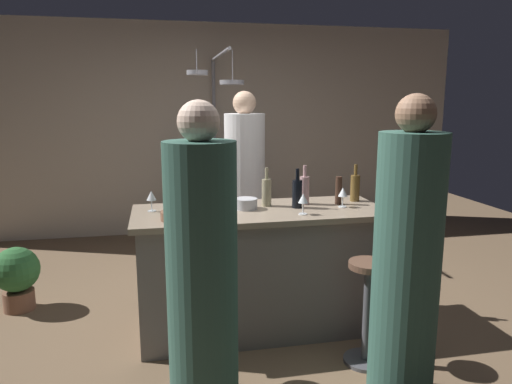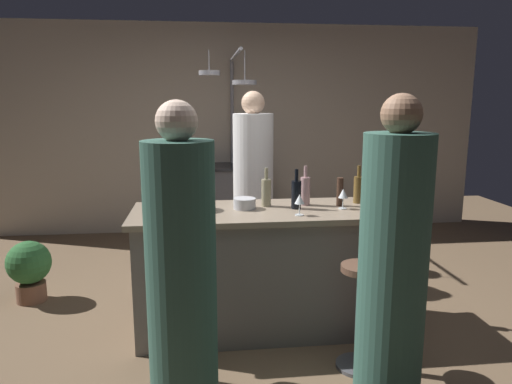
{
  "view_description": "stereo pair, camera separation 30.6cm",
  "coord_description": "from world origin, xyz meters",
  "views": [
    {
      "loc": [
        -0.71,
        -3.24,
        1.67
      ],
      "look_at": [
        0.0,
        0.15,
        1.0
      ],
      "focal_mm": 33.39,
      "sensor_mm": 36.0,
      "label": 1
    },
    {
      "loc": [
        -0.4,
        -3.28,
        1.67
      ],
      "look_at": [
        0.0,
        0.15,
        1.0
      ],
      "focal_mm": 33.39,
      "sensor_mm": 36.0,
      "label": 2
    }
  ],
  "objects": [
    {
      "name": "bar_stool_left",
      "position": [
        -0.55,
        -0.62,
        0.38
      ],
      "size": [
        0.28,
        0.28,
        0.68
      ],
      "color": "#4C4C51",
      "rests_on": "ground_plane"
    },
    {
      "name": "kitchen_island",
      "position": [
        0.0,
        0.0,
        0.45
      ],
      "size": [
        1.8,
        0.72,
        0.9
      ],
      "color": "slate",
      "rests_on": "ground_plane"
    },
    {
      "name": "guest_left",
      "position": [
        -0.51,
        -1.0,
        0.78
      ],
      "size": [
        0.35,
        0.35,
        1.67
      ],
      "color": "#33594C",
      "rests_on": "ground_plane"
    },
    {
      "name": "wine_glass_by_chef",
      "position": [
        0.61,
        -0.04,
        1.01
      ],
      "size": [
        0.07,
        0.07,
        0.15
      ],
      "color": "silver",
      "rests_on": "kitchen_island"
    },
    {
      "name": "ground_plane",
      "position": [
        0.0,
        0.0,
        0.0
      ],
      "size": [
        9.0,
        9.0,
        0.0
      ],
      "primitive_type": "plane",
      "color": "brown"
    },
    {
      "name": "guest_right",
      "position": [
        0.59,
        -1.01,
        0.79
      ],
      "size": [
        0.36,
        0.36,
        1.7
      ],
      "color": "#33594C",
      "rests_on": "ground_plane"
    },
    {
      "name": "wine_bottle_rose",
      "position": [
        0.36,
        0.12,
        1.01
      ],
      "size": [
        0.07,
        0.07,
        0.29
      ],
      "color": "#B78C8E",
      "rests_on": "kitchen_island"
    },
    {
      "name": "wine_bottle_green",
      "position": [
        -0.62,
        -0.01,
        1.02
      ],
      "size": [
        0.07,
        0.07,
        0.3
      ],
      "color": "#193D23",
      "rests_on": "kitchen_island"
    },
    {
      "name": "wine_bottle_white",
      "position": [
        0.07,
        0.11,
        1.01
      ],
      "size": [
        0.07,
        0.07,
        0.29
      ],
      "color": "gray",
      "rests_on": "kitchen_island"
    },
    {
      "name": "potted_plant",
      "position": [
        -1.85,
        0.69,
        0.3
      ],
      "size": [
        0.36,
        0.36,
        0.52
      ],
      "color": "brown",
      "rests_on": "ground_plane"
    },
    {
      "name": "overhead_pot_rack",
      "position": [
        -0.04,
        2.08,
        1.6
      ],
      "size": [
        0.57,
        1.36,
        2.17
      ],
      "color": "gray",
      "rests_on": "ground_plane"
    },
    {
      "name": "mixing_bowl_steel",
      "position": [
        -0.1,
        0.04,
        0.94
      ],
      "size": [
        0.16,
        0.16,
        0.08
      ],
      "primitive_type": "cylinder",
      "color": "#B7B7BC",
      "rests_on": "kitchen_island"
    },
    {
      "name": "wine_glass_near_right_guest",
      "position": [
        -0.76,
        0.1,
        1.01
      ],
      "size": [
        0.07,
        0.07,
        0.15
      ],
      "color": "silver",
      "rests_on": "kitchen_island"
    },
    {
      "name": "stove_range",
      "position": [
        0.0,
        2.45,
        0.45
      ],
      "size": [
        0.8,
        0.64,
        0.89
      ],
      "color": "#47474C",
      "rests_on": "ground_plane"
    },
    {
      "name": "wine_bottle_amber",
      "position": [
        0.78,
        0.14,
        1.01
      ],
      "size": [
        0.07,
        0.07,
        0.29
      ],
      "color": "brown",
      "rests_on": "kitchen_island"
    },
    {
      "name": "wine_bottle_dark",
      "position": [
        0.27,
        0.01,
        1.01
      ],
      "size": [
        0.07,
        0.07,
        0.29
      ],
      "color": "black",
      "rests_on": "kitchen_island"
    },
    {
      "name": "mixing_bowl_wooden",
      "position": [
        -0.59,
        -0.17,
        0.93
      ],
      "size": [
        0.22,
        0.22,
        0.06
      ],
      "primitive_type": "cylinder",
      "color": "brown",
      "rests_on": "kitchen_island"
    },
    {
      "name": "pepper_mill",
      "position": [
        0.61,
        0.06,
        1.01
      ],
      "size": [
        0.05,
        0.05,
        0.21
      ],
      "primitive_type": "cylinder",
      "color": "#382319",
      "rests_on": "kitchen_island"
    },
    {
      "name": "mixing_bowl_blue",
      "position": [
        -0.41,
        0.03,
        0.93
      ],
      "size": [
        0.2,
        0.2,
        0.07
      ],
      "primitive_type": "cylinder",
      "color": "#334C6B",
      "rests_on": "kitchen_island"
    },
    {
      "name": "bar_stool_right",
      "position": [
        0.56,
        -0.62,
        0.38
      ],
      "size": [
        0.28,
        0.28,
        0.68
      ],
      "color": "#4C4C51",
      "rests_on": "ground_plane"
    },
    {
      "name": "back_wall",
      "position": [
        0.0,
        2.85,
        1.3
      ],
      "size": [
        6.4,
        0.16,
        2.6
      ],
      "primitive_type": "cube",
      "color": "#BCAD99",
      "rests_on": "ground_plane"
    },
    {
      "name": "wine_glass_near_left_guest",
      "position": [
        0.26,
        -0.2,
        1.01
      ],
      "size": [
        0.07,
        0.07,
        0.15
      ],
      "color": "silver",
      "rests_on": "kitchen_island"
    },
    {
      "name": "chef",
      "position": [
        0.08,
        1.03,
        0.81
      ],
      "size": [
        0.37,
        0.37,
        1.75
      ],
      "color": "white",
      "rests_on": "ground_plane"
    }
  ]
}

